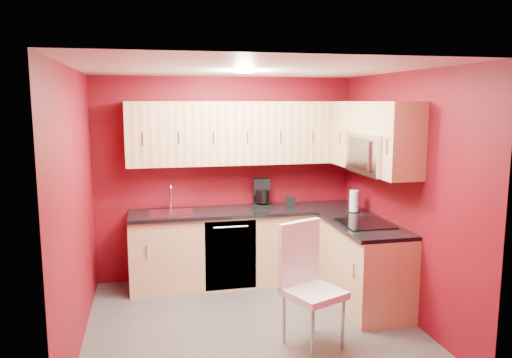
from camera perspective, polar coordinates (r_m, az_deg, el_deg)
name	(u,v)px	position (r m, az deg, el deg)	size (l,w,h in m)	color
floor	(251,324)	(5.18, -0.55, -16.26)	(3.20, 3.20, 0.00)	#494644
ceiling	(251,68)	(4.70, -0.59, 12.52)	(3.20, 3.20, 0.00)	white
wall_back	(226,178)	(6.24, -3.41, 0.09)	(3.20, 3.20, 0.00)	maroon
wall_front	(297,245)	(3.38, 4.74, -7.50)	(3.20, 3.20, 0.00)	maroon
wall_left	(76,209)	(4.73, -19.92, -3.26)	(3.00, 3.00, 0.00)	maroon
wall_right	(403,195)	(5.35, 16.47, -1.74)	(3.00, 3.00, 0.00)	maroon
base_cabinets_back	(247,247)	(6.17, -1.04, -7.77)	(2.80, 0.60, 0.87)	#D2B578
base_cabinets_right	(363,265)	(5.63, 12.15, -9.61)	(0.60, 1.30, 0.87)	#D2B578
countertop_back	(247,211)	(6.04, -1.03, -3.67)	(2.80, 0.63, 0.04)	black
countertop_right	(364,225)	(5.48, 12.22, -5.16)	(0.63, 1.27, 0.04)	black
upper_cabinets_back	(245,133)	(6.04, -1.32, 5.30)	(2.80, 0.35, 0.75)	#DEAE7D
upper_cabinets_right	(371,130)	(5.58, 12.99, 5.43)	(0.35, 1.55, 0.75)	#DEAE7D
microwave	(377,154)	(5.37, 13.70, 2.84)	(0.42, 0.76, 0.42)	silver
cooktop	(365,224)	(5.45, 12.34, -4.99)	(0.50, 0.55, 0.01)	black
sink	(172,210)	(5.94, -9.63, -3.48)	(0.52, 0.42, 0.35)	silver
dishwasher_front	(231,255)	(5.85, -2.90, -8.71)	(0.60, 0.02, 0.82)	black
downlight	(245,72)	(4.99, -1.32, 12.13)	(0.20, 0.20, 0.01)	white
coffee_maker	(262,193)	(6.15, 0.69, -1.62)	(0.21, 0.28, 0.34)	black
napkin_holder	(290,201)	(6.20, 3.93, -2.57)	(0.12, 0.12, 0.13)	black
paper_towel	(354,201)	(5.98, 11.14, -2.51)	(0.15, 0.15, 0.26)	silver
dining_chair	(314,286)	(4.60, 6.61, -12.09)	(0.45, 0.47, 1.12)	white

